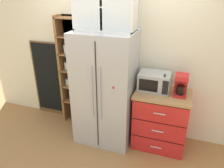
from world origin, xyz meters
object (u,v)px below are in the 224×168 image
Objects in this scene: coffee_maker at (181,85)px; bottle_green at (164,86)px; microwave at (154,82)px; mug_red at (164,89)px; chalkboard_menu at (49,79)px; refrigerator at (106,88)px.

coffee_maker is 1.04× the size of bottle_green.
microwave is 4.03× the size of mug_red.
microwave is 0.37m from coffee_maker.
chalkboard_menu is at bearing 171.52° from bottle_green.
refrigerator is 1.29m from chalkboard_menu.
mug_red is 0.12m from bottle_green.
chalkboard_menu reaches higher than coffee_maker.
mug_red is 0.08× the size of chalkboard_menu.
microwave is 1.42× the size of coffee_maker.
coffee_maker is at bearing -6.14° from chalkboard_menu.
mug_red is (0.15, -0.02, -0.08)m from microwave.
microwave reaches higher than mug_red.
refrigerator reaches higher than coffee_maker.
refrigerator reaches higher than bottle_green.
bottle_green is (-0.00, -0.09, 0.09)m from mug_red.
chalkboard_menu is (-2.08, 0.31, -0.32)m from bottle_green.
coffee_maker reaches higher than mug_red.
microwave is at bearing 9.88° from refrigerator.
coffee_maker is at bearing -6.56° from microwave.
bottle_green reaches higher than microwave.
chalkboard_menu is (-2.09, 0.23, -0.24)m from mug_red.
coffee_maker is at bearing 15.82° from bottle_green.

